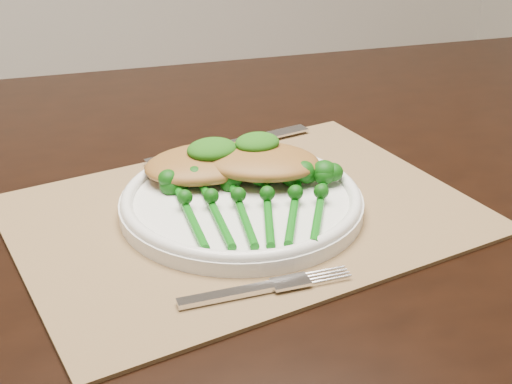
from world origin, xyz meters
name	(u,v)px	position (x,y,z in m)	size (l,w,h in m)	color
placemat	(244,214)	(-0.11, -0.14, 0.75)	(0.46, 0.34, 0.00)	olive
dinner_plate	(241,201)	(-0.11, -0.14, 0.77)	(0.25, 0.25, 0.02)	white
knife	(214,149)	(-0.08, 0.02, 0.76)	(0.23, 0.05, 0.01)	silver
fork	(277,285)	(-0.14, -0.28, 0.76)	(0.16, 0.03, 0.00)	silver
chicken_fillet_left	(207,163)	(-0.12, -0.07, 0.78)	(0.14, 0.10, 0.03)	olive
chicken_fillet_right	(259,161)	(-0.07, -0.10, 0.79)	(0.13, 0.09, 0.03)	olive
pesto_dollop_left	(212,149)	(-0.12, -0.07, 0.80)	(0.06, 0.05, 0.02)	#114509
pesto_dollop_right	(257,143)	(-0.07, -0.08, 0.80)	(0.05, 0.04, 0.02)	#114509
broccolini_bundle	(255,211)	(-0.11, -0.18, 0.77)	(0.20, 0.21, 0.04)	#0C5C0E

